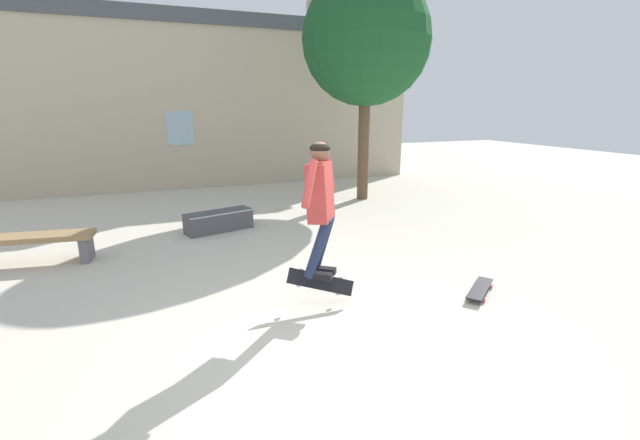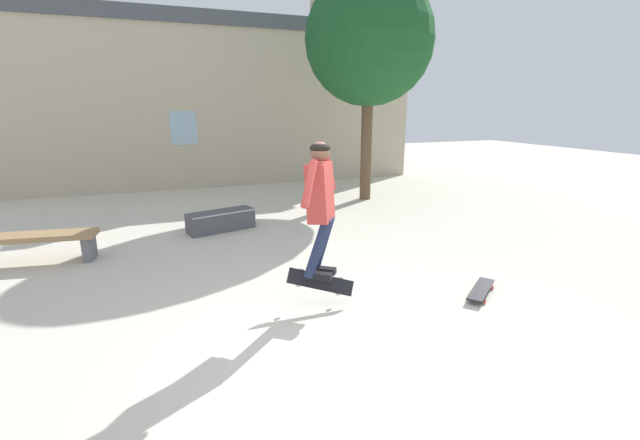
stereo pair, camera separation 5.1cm
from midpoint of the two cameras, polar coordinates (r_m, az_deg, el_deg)
ground_plane at (r=4.44m, az=4.25°, el=-15.81°), size 40.00×40.00×0.00m
building_backdrop at (r=12.77m, az=-13.90°, el=15.38°), size 13.01×0.52×5.98m
tree_right at (r=10.75m, az=6.72°, el=22.68°), size 2.99×2.99×5.24m
park_bench at (r=7.58m, az=-33.57°, el=-2.44°), size 1.72×0.66×0.45m
skate_ledge at (r=8.22m, az=-12.89°, el=-0.09°), size 1.30×0.73×0.37m
skater at (r=4.63m, az=0.33°, el=2.89°), size 0.75×0.93×1.50m
skateboard_flipping at (r=5.00m, az=0.38°, el=-8.27°), size 0.80×0.29×0.39m
skateboard_resting at (r=5.74m, az=20.90°, el=-8.63°), size 0.72×0.61×0.08m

